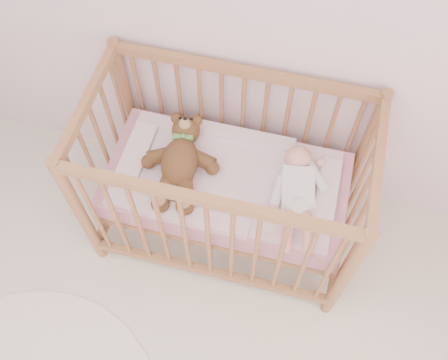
% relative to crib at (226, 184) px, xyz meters
% --- Properties ---
extents(crib, '(1.36, 0.76, 1.00)m').
position_rel_crib_xyz_m(crib, '(0.00, 0.00, 0.00)').
color(crib, '#B67F4D').
rests_on(crib, floor).
extents(mattress, '(1.22, 0.62, 0.13)m').
position_rel_crib_xyz_m(mattress, '(0.00, 0.00, -0.01)').
color(mattress, pink).
rests_on(mattress, crib).
extents(blanket, '(1.10, 0.58, 0.06)m').
position_rel_crib_xyz_m(blanket, '(0.00, 0.00, 0.06)').
color(blanket, '#F5A8C4').
rests_on(blanket, mattress).
extents(baby, '(0.38, 0.63, 0.14)m').
position_rel_crib_xyz_m(baby, '(0.36, -0.02, 0.14)').
color(baby, white).
rests_on(baby, blanket).
extents(teddy_bear, '(0.48, 0.63, 0.16)m').
position_rel_crib_xyz_m(teddy_bear, '(-0.23, -0.02, 0.15)').
color(teddy_bear, brown).
rests_on(teddy_bear, blanket).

